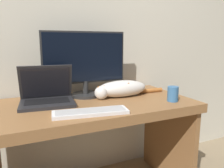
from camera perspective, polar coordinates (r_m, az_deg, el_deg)
wall_back at (r=1.81m, az=-9.42°, el=16.11°), size 6.40×0.06×2.60m
desk at (r=1.52m, az=-4.68°, el=-10.59°), size 1.33×0.68×0.74m
monitor at (r=1.59m, az=-7.17°, el=5.49°), size 0.61×0.22×0.47m
laptop at (r=1.47m, az=-16.63°, el=-3.11°), size 0.36×0.28×0.25m
external_keyboard at (r=1.23m, az=-5.60°, el=-7.33°), size 0.43×0.18×0.02m
cat at (r=1.60m, az=2.39°, el=-1.17°), size 0.58×0.17×0.12m
coffee_mug at (r=1.53m, az=15.61°, el=-2.50°), size 0.07×0.07×0.10m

